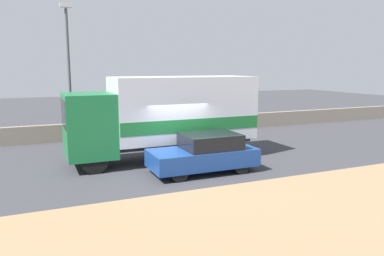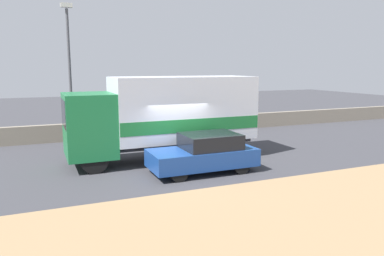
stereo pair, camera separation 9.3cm
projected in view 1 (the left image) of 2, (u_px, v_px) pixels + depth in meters
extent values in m
plane|color=#38383D|center=(187.00, 171.00, 14.39)|extent=(80.00, 80.00, 0.00)
cube|color=#937551|center=(275.00, 229.00, 9.21)|extent=(60.00, 6.87, 0.04)
cube|color=gray|center=(135.00, 128.00, 21.44)|extent=(60.00, 0.35, 0.94)
cylinder|color=#4C4C51|center=(69.00, 79.00, 18.63)|extent=(0.14, 0.14, 6.75)
cube|color=beige|center=(66.00, 5.00, 18.06)|extent=(0.56, 0.28, 0.20)
cube|color=#196B38|center=(89.00, 125.00, 14.66)|extent=(1.87, 2.34, 2.47)
cube|color=black|center=(64.00, 114.00, 14.22)|extent=(0.06, 1.99, 1.09)
cube|color=#2D2D33|center=(183.00, 141.00, 16.35)|extent=(6.05, 1.32, 0.25)
cube|color=silver|center=(183.00, 108.00, 16.12)|extent=(6.05, 2.41, 2.68)
cube|color=#19662D|center=(183.00, 121.00, 16.21)|extent=(6.02, 2.43, 0.54)
cylinder|color=black|center=(94.00, 160.00, 13.94)|extent=(1.03, 0.28, 1.03)
cylinder|color=black|center=(87.00, 149.00, 15.75)|extent=(1.03, 0.28, 1.03)
cylinder|color=black|center=(227.00, 147.00, 16.13)|extent=(1.03, 0.28, 1.03)
cylinder|color=black|center=(207.00, 139.00, 17.94)|extent=(1.03, 0.28, 1.03)
cylinder|color=black|center=(202.00, 150.00, 15.66)|extent=(1.03, 0.28, 1.03)
cylinder|color=black|center=(184.00, 141.00, 17.47)|extent=(1.03, 0.28, 1.03)
cube|color=navy|center=(202.00, 157.00, 14.13)|extent=(4.02, 1.81, 0.65)
cube|color=black|center=(210.00, 141.00, 14.16)|extent=(2.09, 1.67, 0.56)
cylinder|color=black|center=(179.00, 173.00, 12.97)|extent=(0.66, 0.20, 0.66)
cylinder|color=black|center=(165.00, 162.00, 14.40)|extent=(0.66, 0.20, 0.66)
cylinder|color=black|center=(242.00, 165.00, 13.94)|extent=(0.66, 0.20, 0.66)
cylinder|color=black|center=(222.00, 156.00, 15.37)|extent=(0.66, 0.20, 0.66)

